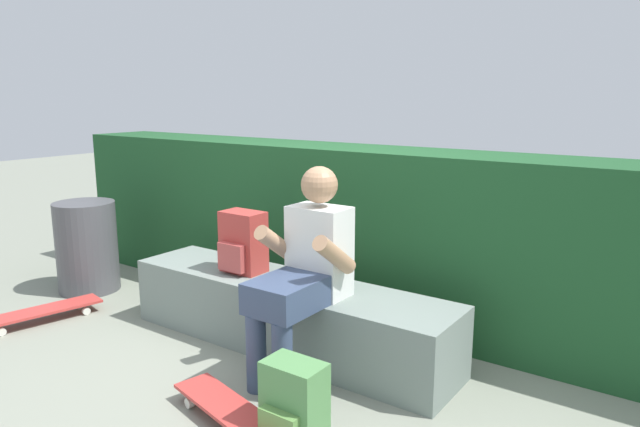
{
  "coord_description": "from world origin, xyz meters",
  "views": [
    {
      "loc": [
        2.18,
        -2.45,
        1.58
      ],
      "look_at": [
        0.12,
        0.45,
        0.85
      ],
      "focal_mm": 32.55,
      "sensor_mm": 36.0,
      "label": 1
    }
  ],
  "objects_px": {
    "skateboard_near_person": "(231,411)",
    "bench_main": "(286,314)",
    "backpack_on_ground": "(293,406)",
    "skateboard_beside_bench": "(42,312)",
    "person_skater": "(304,267)",
    "trash_bin": "(87,247)",
    "backpack_on_bench": "(242,243)"
  },
  "relations": [
    {
      "from": "skateboard_beside_bench",
      "to": "backpack_on_ground",
      "type": "xyz_separation_m",
      "value": [
        2.35,
        -0.13,
        0.12
      ]
    },
    {
      "from": "skateboard_near_person",
      "to": "skateboard_beside_bench",
      "type": "distance_m",
      "value": 2.02
    },
    {
      "from": "bench_main",
      "to": "trash_bin",
      "type": "bearing_deg",
      "value": -177.51
    },
    {
      "from": "skateboard_beside_bench",
      "to": "backpack_on_bench",
      "type": "bearing_deg",
      "value": 27.36
    },
    {
      "from": "person_skater",
      "to": "trash_bin",
      "type": "distance_m",
      "value": 2.33
    },
    {
      "from": "skateboard_near_person",
      "to": "trash_bin",
      "type": "xyz_separation_m",
      "value": [
        -2.35,
        0.78,
        0.29
      ]
    },
    {
      "from": "backpack_on_ground",
      "to": "backpack_on_bench",
      "type": "bearing_deg",
      "value": 142.3
    },
    {
      "from": "person_skater",
      "to": "skateboard_beside_bench",
      "type": "height_order",
      "value": "person_skater"
    },
    {
      "from": "bench_main",
      "to": "backpack_on_bench",
      "type": "relative_size",
      "value": 5.63
    },
    {
      "from": "skateboard_near_person",
      "to": "backpack_on_bench",
      "type": "xyz_separation_m",
      "value": [
        -0.7,
        0.86,
        0.55
      ]
    },
    {
      "from": "backpack_on_bench",
      "to": "backpack_on_ground",
      "type": "xyz_separation_m",
      "value": [
        1.04,
        -0.8,
        -0.44
      ]
    },
    {
      "from": "backpack_on_ground",
      "to": "trash_bin",
      "type": "xyz_separation_m",
      "value": [
        -2.69,
        0.73,
        0.17
      ]
    },
    {
      "from": "person_skater",
      "to": "skateboard_beside_bench",
      "type": "distance_m",
      "value": 2.1
    },
    {
      "from": "bench_main",
      "to": "trash_bin",
      "type": "relative_size",
      "value": 3.08
    },
    {
      "from": "backpack_on_ground",
      "to": "skateboard_beside_bench",
      "type": "bearing_deg",
      "value": 176.92
    },
    {
      "from": "bench_main",
      "to": "backpack_on_ground",
      "type": "height_order",
      "value": "bench_main"
    },
    {
      "from": "bench_main",
      "to": "person_skater",
      "type": "xyz_separation_m",
      "value": [
        0.31,
        -0.22,
        0.42
      ]
    },
    {
      "from": "person_skater",
      "to": "backpack_on_ground",
      "type": "bearing_deg",
      "value": -57.54
    },
    {
      "from": "skateboard_near_person",
      "to": "trash_bin",
      "type": "relative_size",
      "value": 1.13
    },
    {
      "from": "skateboard_near_person",
      "to": "trash_bin",
      "type": "height_order",
      "value": "trash_bin"
    },
    {
      "from": "person_skater",
      "to": "backpack_on_ground",
      "type": "height_order",
      "value": "person_skater"
    },
    {
      "from": "skateboard_near_person",
      "to": "skateboard_beside_bench",
      "type": "bearing_deg",
      "value": 174.9
    },
    {
      "from": "person_skater",
      "to": "trash_bin",
      "type": "relative_size",
      "value": 1.62
    },
    {
      "from": "bench_main",
      "to": "skateboard_near_person",
      "type": "relative_size",
      "value": 2.73
    },
    {
      "from": "trash_bin",
      "to": "skateboard_near_person",
      "type": "bearing_deg",
      "value": -18.38
    },
    {
      "from": "person_skater",
      "to": "backpack_on_bench",
      "type": "bearing_deg",
      "value": 162.35
    },
    {
      "from": "skateboard_near_person",
      "to": "backpack_on_bench",
      "type": "distance_m",
      "value": 1.24
    },
    {
      "from": "backpack_on_bench",
      "to": "backpack_on_ground",
      "type": "bearing_deg",
      "value": -37.7
    },
    {
      "from": "bench_main",
      "to": "skateboard_beside_bench",
      "type": "bearing_deg",
      "value": -157.52
    },
    {
      "from": "skateboard_near_person",
      "to": "bench_main",
      "type": "bearing_deg",
      "value": 112.01
    },
    {
      "from": "skateboard_near_person",
      "to": "backpack_on_bench",
      "type": "relative_size",
      "value": 2.06
    },
    {
      "from": "person_skater",
      "to": "trash_bin",
      "type": "xyz_separation_m",
      "value": [
        -2.31,
        0.13,
        -0.27
      ]
    }
  ]
}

